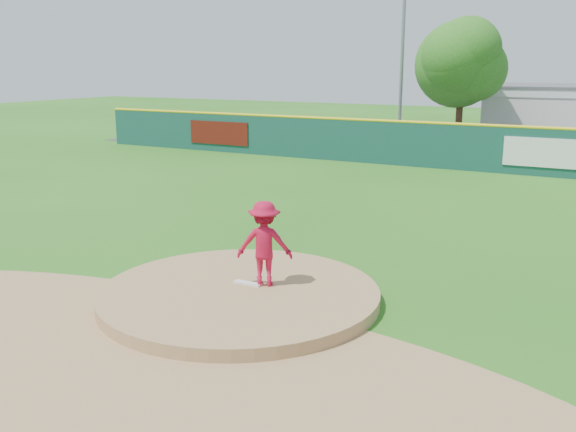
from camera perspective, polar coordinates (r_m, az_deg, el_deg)
The scene contains 12 objects.
ground at distance 12.78m, azimuth -4.32°, elevation -7.52°, with size 120.00×120.00×0.00m, color #286B19.
pitchers_mound at distance 12.78m, azimuth -4.32°, elevation -7.52°, with size 5.50×5.50×0.50m, color #9E774C.
pitching_rubber at distance 12.93m, azimuth -3.62°, elevation -5.99°, with size 0.60×0.15×0.04m, color white.
infield_dirt_arc at distance 10.60m, azimuth -13.34°, elevation -12.42°, with size 15.40×15.40×0.01m, color #9E774C.
parking_lot at distance 37.85m, azimuth 18.48°, elevation 5.82°, with size 44.00×16.00×0.02m, color #38383A.
pitcher at distance 12.64m, azimuth -2.11°, elevation -2.47°, with size 1.10×0.63×1.70m, color #B60F31.
van at distance 34.43m, azimuth 19.09°, elevation 6.35°, with size 2.46×5.33×1.48m, color silver.
fence_banners at distance 30.29m, azimuth 6.69°, elevation 6.57°, with size 19.87×0.04×1.20m.
playground_slide at distance 37.96m, azimuth -2.09°, elevation 7.62°, with size 0.93×2.62×1.44m.
outfield_fence at distance 28.96m, azimuth 15.38°, elevation 6.05°, with size 40.00×0.14×2.07m.
deciduous_tree at distance 36.03m, azimuth 15.23°, elevation 12.95°, with size 5.60×5.60×7.36m.
light_pole_left at distance 39.09m, azimuth 10.18°, elevation 15.40°, with size 1.75×0.25×11.00m.
Camera 1 is at (6.52, -10.00, 4.56)m, focal length 40.00 mm.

